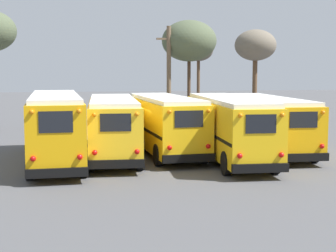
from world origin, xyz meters
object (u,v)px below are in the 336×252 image
Objects in this scene: bare_tree_1 at (199,51)px; bare_tree_3 at (189,41)px; bare_tree_2 at (255,46)px; school_bus_0 at (55,126)px; school_bus_2 at (165,123)px; utility_pole at (169,78)px; school_bus_4 at (266,122)px; school_bus_1 at (113,125)px; school_bus_3 at (228,126)px.

bare_tree_3 is (-2.68, -7.86, 0.43)m from bare_tree_1.
school_bus_0 is at bearing -135.16° from bare_tree_2.
school_bus_2 is 10.00m from utility_pole.
bare_tree_1 is 0.89× the size of bare_tree_3.
school_bus_4 is 10.57m from utility_pole.
utility_pole is 0.93× the size of bare_tree_3.
school_bus_0 reaches higher than school_bus_4.
utility_pole is 0.97× the size of bare_tree_2.
bare_tree_2 is at bearing 72.25° from school_bus_4.
bare_tree_2 reaches higher than school_bus_1.
utility_pole is at bearing -116.35° from bare_tree_1.
bare_tree_1 is at bearing 63.65° from utility_pole.
school_bus_3 is at bearing -99.92° from bare_tree_1.
school_bus_1 is 8.51m from school_bus_4.
school_bus_2 is at bearing 142.05° from school_bus_3.
bare_tree_2 reaches higher than school_bus_4.
school_bus_3 is (2.83, -2.20, 0.02)m from school_bus_2.
bare_tree_2 is (3.88, -3.99, 0.28)m from bare_tree_1.
bare_tree_1 is (12.09, 19.87, 4.34)m from school_bus_0.
school_bus_2 is at bearing -102.01° from utility_pole.
school_bus_3 is at bearing -14.07° from school_bus_1.
bare_tree_3 is (1.72, 1.03, 2.66)m from utility_pole.
school_bus_3 is 1.40× the size of utility_pole.
school_bus_4 is at bearing -69.43° from utility_pole.
bare_tree_2 is at bearing 65.77° from school_bus_3.
bare_tree_1 is (6.43, 18.42, 4.45)m from school_bus_2.
bare_tree_3 is (6.58, 11.35, 4.89)m from school_bus_1.
bare_tree_1 is (4.40, 8.89, 2.22)m from utility_pole.
school_bus_3 is 18.84m from bare_tree_2.
school_bus_4 is at bearing -1.29° from school_bus_2.
utility_pole reaches higher than bare_tree_1.
school_bus_2 reaches higher than school_bus_4.
school_bus_0 is 1.31× the size of bare_tree_3.
school_bus_0 is at bearing -121.31° from bare_tree_1.
school_bus_4 is 1.33× the size of bare_tree_2.
school_bus_0 is 11.39m from school_bus_4.
bare_tree_1 reaches higher than school_bus_2.
school_bus_1 is at bearing -120.09° from bare_tree_3.
bare_tree_1 is at bearing 64.26° from school_bus_1.
school_bus_1 is 0.91× the size of school_bus_3.
utility_pole is at bearing 93.89° from school_bus_3.
school_bus_1 is 0.93× the size of school_bus_4.
bare_tree_2 reaches higher than school_bus_2.
bare_tree_3 is at bearing -149.50° from bare_tree_2.
school_bus_4 is (11.31, 1.32, -0.16)m from school_bus_0.
school_bus_3 is at bearing -37.95° from school_bus_2.
bare_tree_2 is (8.28, 4.90, 2.50)m from utility_pole.
school_bus_1 is 20.66m from bare_tree_2.
school_bus_3 is at bearing -86.11° from utility_pole.
school_bus_3 is at bearing -94.13° from bare_tree_3.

